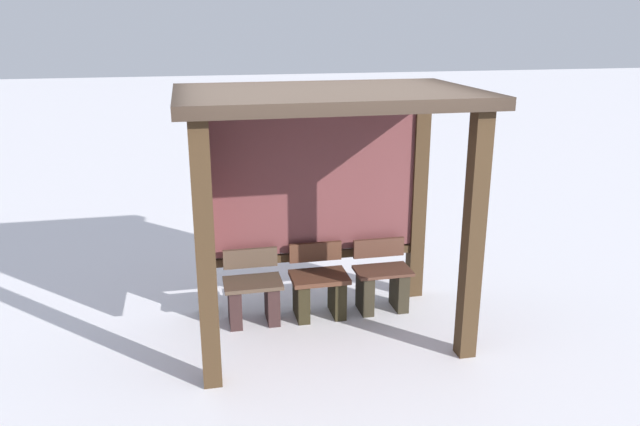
# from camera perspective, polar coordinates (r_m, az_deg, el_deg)

# --- Properties ---
(ground_plane) EXTENTS (60.00, 60.00, 0.00)m
(ground_plane) POSITION_cam_1_polar(r_m,az_deg,el_deg) (6.16, 0.66, -10.96)
(ground_plane) COLOR silver
(bus_shelter) EXTENTS (2.64, 1.70, 2.35)m
(bus_shelter) POSITION_cam_1_polar(r_m,az_deg,el_deg) (5.71, -0.64, 5.40)
(bus_shelter) COLOR #3B2918
(bus_shelter) RESTS_ON ground
(bench_left_inside) EXTENTS (0.58, 0.39, 0.73)m
(bench_left_inside) POSITION_cam_1_polar(r_m,az_deg,el_deg) (6.27, -6.21, -7.57)
(bench_left_inside) COLOR #49392C
(bench_left_inside) RESTS_ON ground
(bench_center_inside) EXTENTS (0.58, 0.42, 0.73)m
(bench_center_inside) POSITION_cam_1_polar(r_m,az_deg,el_deg) (6.36, -0.10, -7.04)
(bench_center_inside) COLOR #4B2C1E
(bench_center_inside) RESTS_ON ground
(bench_right_inside) EXTENTS (0.58, 0.36, 0.74)m
(bench_right_inside) POSITION_cam_1_polar(r_m,az_deg,el_deg) (6.53, 5.75, -6.49)
(bench_right_inside) COLOR #492C21
(bench_right_inside) RESTS_ON ground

